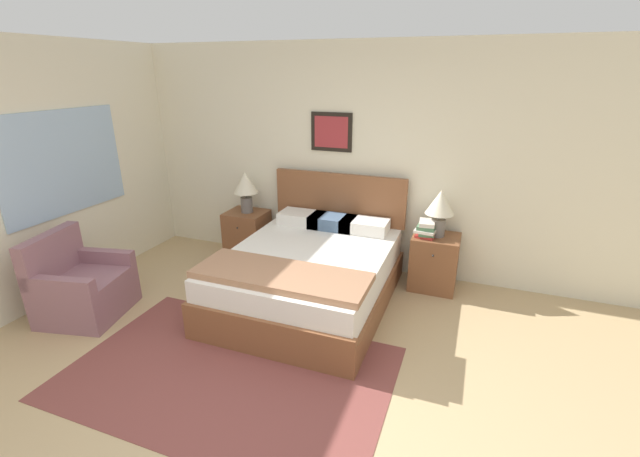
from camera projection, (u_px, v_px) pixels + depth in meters
ground_plane at (237, 430)px, 2.89m from camera, size 16.00×16.00×0.00m
wall_back at (358, 161)px, 4.93m from camera, size 7.87×0.09×2.60m
wall_left at (73, 168)px, 4.58m from camera, size 0.08×5.22×2.60m
area_rug_main at (229, 372)px, 3.44m from camera, size 2.56×1.64×0.01m
bed at (310, 273)px, 4.41m from camera, size 1.59×2.01×1.16m
armchair at (81, 288)px, 4.18m from camera, size 0.83×0.87×0.84m
nightstand_near_window at (248, 235)px, 5.47m from camera, size 0.49×0.46×0.61m
nightstand_by_door at (434, 262)px, 4.70m from camera, size 0.49×0.46×0.61m
table_lamp_near_window at (246, 186)px, 5.25m from camera, size 0.30×0.30×0.51m
table_lamp_by_door at (440, 206)px, 4.48m from camera, size 0.30×0.30×0.51m
book_thick_bottom at (426, 235)px, 4.59m from camera, size 0.22×0.24×0.03m
book_hardcover_middle at (426, 232)px, 4.57m from camera, size 0.20×0.26×0.03m
book_novel_upper at (426, 230)px, 4.56m from camera, size 0.24×0.28×0.03m
book_slim_near_top at (427, 227)px, 4.55m from camera, size 0.19×0.22×0.04m
book_paperback_top at (427, 223)px, 4.54m from camera, size 0.18×0.24×0.04m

